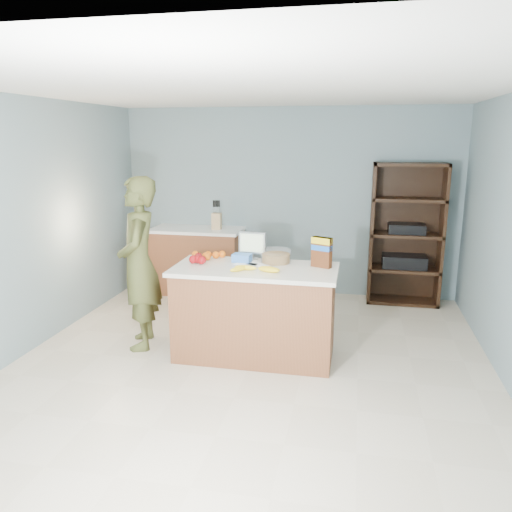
% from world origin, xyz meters
% --- Properties ---
extents(floor, '(4.50, 5.00, 0.02)m').
position_xyz_m(floor, '(0.00, 0.00, 0.00)').
color(floor, beige).
rests_on(floor, ground).
extents(walls, '(4.52, 5.02, 2.51)m').
position_xyz_m(walls, '(0.00, 0.00, 1.65)').
color(walls, gray).
rests_on(walls, ground).
extents(counter_peninsula, '(1.56, 0.76, 0.90)m').
position_xyz_m(counter_peninsula, '(0.00, 0.30, 0.42)').
color(counter_peninsula, brown).
rests_on(counter_peninsula, ground).
extents(back_cabinet, '(1.24, 0.62, 0.90)m').
position_xyz_m(back_cabinet, '(-1.20, 2.20, 0.45)').
color(back_cabinet, brown).
rests_on(back_cabinet, ground).
extents(shelving_unit, '(0.90, 0.40, 1.80)m').
position_xyz_m(shelving_unit, '(1.55, 2.35, 0.86)').
color(shelving_unit, black).
rests_on(shelving_unit, ground).
extents(person, '(0.60, 0.74, 1.74)m').
position_xyz_m(person, '(-1.19, 0.32, 0.87)').
color(person, '#484C24').
rests_on(person, ground).
extents(knife_block, '(0.12, 0.10, 0.31)m').
position_xyz_m(knife_block, '(-0.92, 2.19, 1.02)').
color(knife_block, tan).
rests_on(knife_block, back_cabinet).
extents(envelopes, '(0.36, 0.19, 0.00)m').
position_xyz_m(envelopes, '(-0.05, 0.40, 0.90)').
color(envelopes, white).
rests_on(envelopes, counter_peninsula).
extents(bananas, '(0.47, 0.21, 0.05)m').
position_xyz_m(bananas, '(0.03, 0.16, 0.92)').
color(bananas, yellow).
rests_on(bananas, counter_peninsula).
extents(apples, '(0.18, 0.20, 0.08)m').
position_xyz_m(apples, '(-0.58, 0.35, 0.94)').
color(apples, maroon).
rests_on(apples, counter_peninsula).
extents(oranges, '(0.34, 0.24, 0.07)m').
position_xyz_m(oranges, '(-0.54, 0.54, 0.94)').
color(oranges, orange).
rests_on(oranges, counter_peninsula).
extents(blue_carton, '(0.19, 0.14, 0.08)m').
position_xyz_m(blue_carton, '(-0.17, 0.49, 0.94)').
color(blue_carton, blue).
rests_on(blue_carton, counter_peninsula).
extents(salad_bowl, '(0.30, 0.30, 0.13)m').
position_xyz_m(salad_bowl, '(0.16, 0.53, 0.96)').
color(salad_bowl, '#267219').
rests_on(salad_bowl, counter_peninsula).
extents(tv, '(0.28, 0.12, 0.28)m').
position_xyz_m(tv, '(-0.09, 0.61, 1.06)').
color(tv, silver).
rests_on(tv, counter_peninsula).
extents(cereal_box, '(0.21, 0.14, 0.29)m').
position_xyz_m(cereal_box, '(0.62, 0.44, 1.07)').
color(cereal_box, '#592B14').
rests_on(cereal_box, counter_peninsula).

